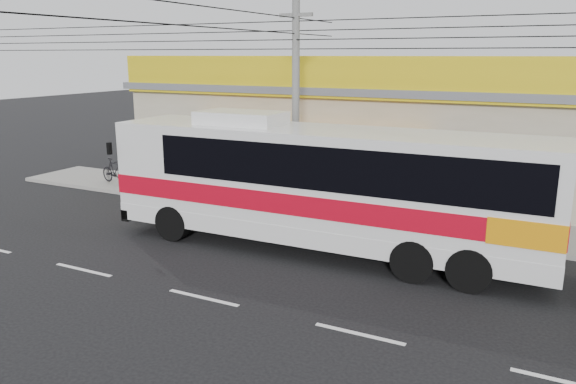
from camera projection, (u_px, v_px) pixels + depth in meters
name	position (u px, v px, depth m)	size (l,w,h in m)	color
ground	(255.00, 265.00, 15.79)	(120.00, 120.00, 0.00)	black
sidewalk	(336.00, 211.00, 20.96)	(30.00, 3.20, 0.15)	gray
lane_markings	(204.00, 298.00, 13.62)	(50.00, 0.12, 0.01)	silver
storefront_building	(384.00, 133.00, 25.22)	(22.60, 9.20, 5.70)	#A09A81
coach_bus	(329.00, 181.00, 16.39)	(13.20, 2.99, 4.05)	silver
motorbike_red	(184.00, 171.00, 25.00)	(0.72, 2.08, 1.09)	maroon
motorbike_dark	(115.00, 171.00, 24.90)	(0.53, 1.88, 1.13)	black
utility_pole	(296.00, 34.00, 18.25)	(34.00, 14.00, 7.77)	#62625F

